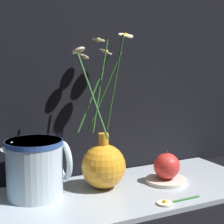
# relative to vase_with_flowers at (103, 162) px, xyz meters

# --- Properties ---
(ground_plane) EXTENTS (6.00, 6.00, 0.00)m
(ground_plane) POSITION_rel_vase_with_flowers_xyz_m (0.01, -0.04, -0.08)
(ground_plane) COLOR black
(shelf) EXTENTS (0.81, 0.32, 0.01)m
(shelf) POSITION_rel_vase_with_flowers_xyz_m (0.01, -0.04, -0.07)
(shelf) COLOR #9EA8B2
(shelf) RESTS_ON ground_plane
(vase_with_flowers) EXTENTS (0.19, 0.18, 0.40)m
(vase_with_flowers) POSITION_rel_vase_with_flowers_xyz_m (0.00, 0.00, 0.00)
(vase_with_flowers) COLOR orange
(vase_with_flowers) RESTS_ON shelf
(ceramic_pitcher) EXTENTS (0.16, 0.14, 0.15)m
(ceramic_pitcher) POSITION_rel_vase_with_flowers_xyz_m (-0.17, 0.02, 0.01)
(ceramic_pitcher) COLOR silver
(ceramic_pitcher) RESTS_ON shelf
(saucer_plate) EXTENTS (0.11, 0.11, 0.01)m
(saucer_plate) POSITION_rel_vase_with_flowers_xyz_m (0.17, -0.04, -0.06)
(saucer_plate) COLOR silver
(saucer_plate) RESTS_ON shelf
(orange_fruit) EXTENTS (0.07, 0.07, 0.08)m
(orange_fruit) POSITION_rel_vase_with_flowers_xyz_m (0.17, -0.04, -0.02)
(orange_fruit) COLOR red
(orange_fruit) RESTS_ON saucer_plate
(loose_daisy) EXTENTS (0.12, 0.04, 0.01)m
(loose_daisy) POSITION_rel_vase_with_flowers_xyz_m (0.09, -0.17, -0.07)
(loose_daisy) COLOR #336B2D
(loose_daisy) RESTS_ON shelf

